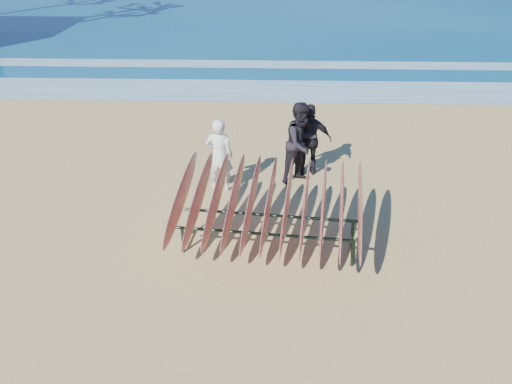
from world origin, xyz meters
TOP-DOWN VIEW (x-y plane):
  - ground at (0.00, 0.00)m, footprint 120.00×120.00m
  - foam_near at (0.00, 10.00)m, footprint 160.00×160.00m
  - foam_far at (0.00, 13.50)m, footprint 160.00×160.00m
  - surfboard_rack at (0.23, 0.43)m, footprint 3.42×2.90m
  - person_white at (-0.84, 2.72)m, footprint 0.63×0.46m
  - person_dark_a at (0.90, 3.18)m, footprint 1.12×1.11m
  - person_dark_b at (1.11, 3.60)m, footprint 0.99×0.44m

SIDE VIEW (x-z plane):
  - ground at x=0.00m, z-range 0.00..0.00m
  - foam_far at x=0.00m, z-range 0.01..0.01m
  - foam_near at x=0.00m, z-range 0.01..0.01m
  - person_white at x=-0.84m, z-range 0.00..1.62m
  - person_dark_b at x=1.11m, z-range 0.00..1.66m
  - person_dark_a at x=0.90m, z-range 0.00..1.83m
  - surfboard_rack at x=0.23m, z-range 0.17..1.67m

